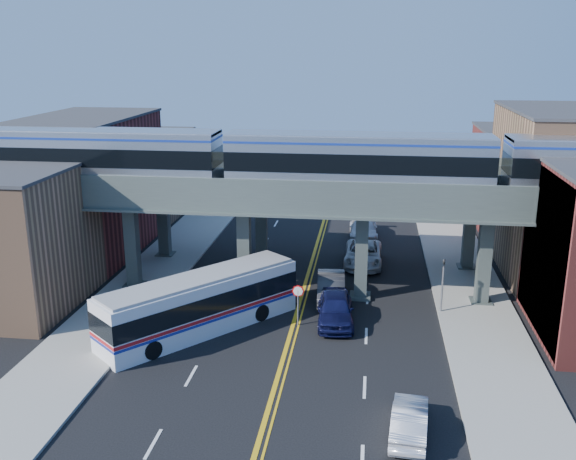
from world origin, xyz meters
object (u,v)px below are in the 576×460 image
transit_train (358,160)px  car_lane_b (331,287)px  stop_sign (298,299)px  car_lane_a (335,308)px  car_lane_d (363,228)px  car_parked_curb (409,420)px  traffic_signal (443,280)px  car_lane_c (363,254)px  transit_bus (201,304)px

transit_train → car_lane_b: bearing=-162.7°
stop_sign → car_lane_a: stop_sign is taller
car_lane_d → car_parked_curb: size_ratio=1.35×
car_lane_a → car_lane_b: (-0.51, 3.79, -0.06)m
transit_train → car_lane_b: 8.76m
stop_sign → car_lane_a: 2.50m
traffic_signal → car_lane_b: size_ratio=0.77×
car_lane_b → car_lane_d: (1.92, 14.85, -0.01)m
transit_train → car_lane_c: 11.11m
transit_train → car_lane_d: (0.37, 14.37, -8.61)m
car_lane_a → car_lane_c: bearing=77.8°
car_lane_d → car_lane_b: bearing=-99.5°
transit_train → car_lane_b: (-1.55, -0.48, -8.60)m
stop_sign → car_lane_b: bearing=69.0°
car_parked_curb → transit_bus: bearing=-32.9°
stop_sign → transit_bus: transit_bus is taller
stop_sign → car_parked_curb: 12.55m
traffic_signal → transit_bus: size_ratio=0.35×
transit_bus → car_lane_d: (9.34, 20.85, -0.84)m
transit_train → car_lane_a: transit_train is taller
stop_sign → traffic_signal: traffic_signal is taller
car_lane_c → car_lane_d: car_lane_d is taller
car_lane_a → car_parked_curb: bearing=-75.6°
car_lane_a → car_lane_b: 3.82m
stop_sign → car_lane_a: size_ratio=0.48×
car_parked_curb → car_lane_a: bearing=-65.8°
car_lane_b → car_lane_c: car_lane_b is taller
traffic_signal → car_lane_b: (-7.17, 1.52, -1.43)m
car_lane_d → car_parked_curb: (2.55, -30.23, -0.14)m
transit_bus → car_lane_b: 9.58m
car_lane_c → car_lane_b: bearing=-104.7°
transit_train → traffic_signal: transit_train is taller
car_lane_a → car_lane_d: size_ratio=0.92×
stop_sign → transit_bus: bearing=-165.4°
transit_train → stop_sign: bearing=-123.3°
transit_train → car_lane_b: transit_train is taller
transit_bus → car_parked_curb: size_ratio=2.62×
stop_sign → traffic_signal: size_ratio=0.64×
traffic_signal → car_parked_curb: (-2.70, -13.86, -1.57)m
car_lane_b → car_lane_d: 14.97m
transit_bus → car_lane_a: size_ratio=2.12×
traffic_signal → car_lane_b: traffic_signal is taller
car_lane_a → car_lane_d: (1.40, 18.64, -0.07)m
traffic_signal → stop_sign: bearing=-161.4°
traffic_signal → car_lane_c: bearing=119.7°
car_lane_b → transit_train: bearing=13.2°
transit_train → car_lane_b: size_ratio=9.91×
transit_train → car_lane_c: (0.48, 7.00, -8.62)m
traffic_signal → car_lane_d: traffic_signal is taller
stop_sign → transit_train: bearing=56.7°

